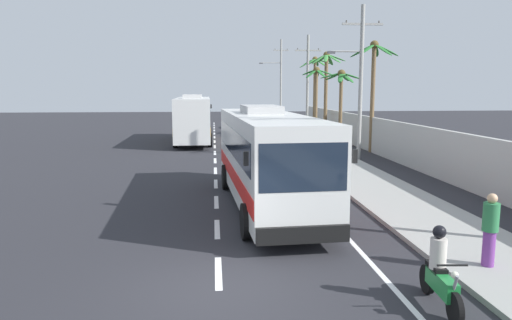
{
  "coord_description": "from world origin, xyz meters",
  "views": [
    {
      "loc": [
        -0.07,
        -9.63,
        4.22
      ],
      "look_at": [
        1.44,
        7.08,
        1.7
      ],
      "focal_mm": 33.21,
      "sensor_mm": 36.0,
      "label": 1
    }
  ],
  "objects_px": {
    "coach_bus_far_lane": "(193,118)",
    "palm_second": "(315,77)",
    "pedestrian_near_kerb": "(490,228)",
    "pedestrian_far_walk": "(326,138)",
    "motorcycle_trailing": "(440,274)",
    "palm_fourth": "(341,89)",
    "palm_third": "(374,74)",
    "palm_nearest": "(326,77)",
    "motorcycle_beside_bus": "(299,156)",
    "coach_bus_foreground": "(267,155)",
    "palm_farthest": "(316,88)",
    "utility_pole_distant": "(280,79)",
    "utility_pole_far": "(308,83)",
    "utility_pole_mid": "(360,79)"
  },
  "relations": [
    {
      "from": "coach_bus_far_lane",
      "to": "motorcycle_trailing",
      "type": "xyz_separation_m",
      "value": [
        5.93,
        -29.49,
        -1.33
      ]
    },
    {
      "from": "utility_pole_distant",
      "to": "palm_nearest",
      "type": "xyz_separation_m",
      "value": [
        1.45,
        -18.55,
        -0.18
      ]
    },
    {
      "from": "motorcycle_beside_bus",
      "to": "utility_pole_far",
      "type": "relative_size",
      "value": 0.21
    },
    {
      "from": "palm_farthest",
      "to": "palm_third",
      "type": "bearing_deg",
      "value": -76.1
    },
    {
      "from": "utility_pole_distant",
      "to": "coach_bus_far_lane",
      "type": "bearing_deg",
      "value": -114.44
    },
    {
      "from": "utility_pole_far",
      "to": "motorcycle_trailing",
      "type": "bearing_deg",
      "value": -97.08
    },
    {
      "from": "motorcycle_beside_bus",
      "to": "palm_nearest",
      "type": "xyz_separation_m",
      "value": [
        5.35,
        16.59,
        4.65
      ]
    },
    {
      "from": "utility_pole_far",
      "to": "pedestrian_far_walk",
      "type": "bearing_deg",
      "value": -95.78
    },
    {
      "from": "palm_nearest",
      "to": "palm_fourth",
      "type": "height_order",
      "value": "palm_nearest"
    },
    {
      "from": "motorcycle_beside_bus",
      "to": "palm_second",
      "type": "height_order",
      "value": "palm_second"
    },
    {
      "from": "palm_third",
      "to": "motorcycle_trailing",
      "type": "bearing_deg",
      "value": -105.49
    },
    {
      "from": "coach_bus_foreground",
      "to": "coach_bus_far_lane",
      "type": "bearing_deg",
      "value": 99.33
    },
    {
      "from": "motorcycle_trailing",
      "to": "pedestrian_far_walk",
      "type": "height_order",
      "value": "pedestrian_far_walk"
    },
    {
      "from": "pedestrian_far_walk",
      "to": "palm_fourth",
      "type": "xyz_separation_m",
      "value": [
        1.71,
        2.98,
        3.21
      ]
    },
    {
      "from": "motorcycle_trailing",
      "to": "pedestrian_far_walk",
      "type": "relative_size",
      "value": 1.15
    },
    {
      "from": "utility_pole_distant",
      "to": "palm_nearest",
      "type": "height_order",
      "value": "utility_pole_distant"
    },
    {
      "from": "pedestrian_near_kerb",
      "to": "palm_fourth",
      "type": "bearing_deg",
      "value": 46.93
    },
    {
      "from": "palm_third",
      "to": "palm_fourth",
      "type": "height_order",
      "value": "palm_third"
    },
    {
      "from": "coach_bus_far_lane",
      "to": "palm_nearest",
      "type": "distance_m",
      "value": 12.47
    },
    {
      "from": "palm_nearest",
      "to": "motorcycle_beside_bus",
      "type": "bearing_deg",
      "value": -107.88
    },
    {
      "from": "pedestrian_far_walk",
      "to": "palm_third",
      "type": "height_order",
      "value": "palm_third"
    },
    {
      "from": "palm_fourth",
      "to": "pedestrian_near_kerb",
      "type": "bearing_deg",
      "value": -96.75
    },
    {
      "from": "coach_bus_far_lane",
      "to": "palm_second",
      "type": "height_order",
      "value": "palm_second"
    },
    {
      "from": "coach_bus_far_lane",
      "to": "palm_second",
      "type": "bearing_deg",
      "value": 40.4
    },
    {
      "from": "utility_pole_mid",
      "to": "palm_nearest",
      "type": "distance_m",
      "value": 13.85
    },
    {
      "from": "pedestrian_far_walk",
      "to": "utility_pole_far",
      "type": "distance_m",
      "value": 13.98
    },
    {
      "from": "palm_third",
      "to": "coach_bus_far_lane",
      "type": "bearing_deg",
      "value": 149.93
    },
    {
      "from": "motorcycle_beside_bus",
      "to": "utility_pole_mid",
      "type": "bearing_deg",
      "value": 34.45
    },
    {
      "from": "motorcycle_trailing",
      "to": "palm_farthest",
      "type": "height_order",
      "value": "palm_farthest"
    },
    {
      "from": "pedestrian_far_walk",
      "to": "palm_fourth",
      "type": "height_order",
      "value": "palm_fourth"
    },
    {
      "from": "motorcycle_trailing",
      "to": "utility_pole_distant",
      "type": "bearing_deg",
      "value": 85.44
    },
    {
      "from": "coach_bus_foreground",
      "to": "palm_farthest",
      "type": "distance_m",
      "value": 23.44
    },
    {
      "from": "motorcycle_beside_bus",
      "to": "pedestrian_far_walk",
      "type": "xyz_separation_m",
      "value": [
        2.83,
        5.57,
        0.39
      ]
    },
    {
      "from": "utility_pole_distant",
      "to": "palm_fourth",
      "type": "relative_size",
      "value": 1.85
    },
    {
      "from": "palm_fourth",
      "to": "coach_bus_far_lane",
      "type": "bearing_deg",
      "value": 157.12
    },
    {
      "from": "palm_nearest",
      "to": "palm_third",
      "type": "distance_m",
      "value": 10.59
    },
    {
      "from": "palm_fourth",
      "to": "pedestrian_far_walk",
      "type": "bearing_deg",
      "value": -119.82
    },
    {
      "from": "palm_nearest",
      "to": "coach_bus_foreground",
      "type": "bearing_deg",
      "value": -107.98
    },
    {
      "from": "palm_second",
      "to": "palm_third",
      "type": "height_order",
      "value": "palm_second"
    },
    {
      "from": "palm_nearest",
      "to": "palm_farthest",
      "type": "height_order",
      "value": "palm_nearest"
    },
    {
      "from": "motorcycle_trailing",
      "to": "palm_second",
      "type": "bearing_deg",
      "value": 81.43
    },
    {
      "from": "motorcycle_trailing",
      "to": "utility_pole_mid",
      "type": "distance_m",
      "value": 20.15
    },
    {
      "from": "palm_fourth",
      "to": "motorcycle_trailing",
      "type": "bearing_deg",
      "value": -100.76
    },
    {
      "from": "motorcycle_beside_bus",
      "to": "utility_pole_mid",
      "type": "relative_size",
      "value": 0.22
    },
    {
      "from": "pedestrian_near_kerb",
      "to": "pedestrian_far_walk",
      "type": "bearing_deg",
      "value": 50.71
    },
    {
      "from": "pedestrian_far_walk",
      "to": "palm_farthest",
      "type": "distance_m",
      "value": 9.34
    },
    {
      "from": "coach_bus_far_lane",
      "to": "utility_pole_mid",
      "type": "relative_size",
      "value": 1.23
    },
    {
      "from": "coach_bus_far_lane",
      "to": "palm_farthest",
      "type": "relative_size",
      "value": 1.84
    },
    {
      "from": "coach_bus_foreground",
      "to": "motorcycle_beside_bus",
      "type": "height_order",
      "value": "coach_bus_foreground"
    },
    {
      "from": "palm_nearest",
      "to": "palm_second",
      "type": "distance_m",
      "value": 6.6
    }
  ]
}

